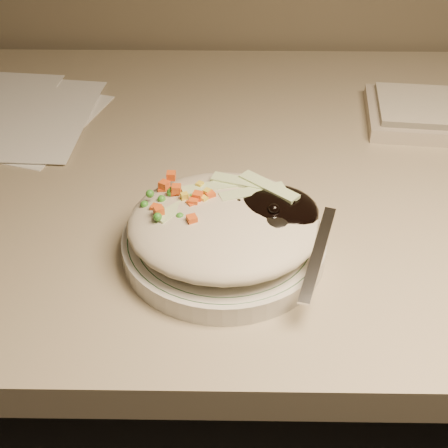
{
  "coord_description": "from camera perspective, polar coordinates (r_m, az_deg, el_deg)",
  "views": [
    {
      "loc": [
        -0.04,
        0.71,
        1.16
      ],
      "look_at": [
        -0.04,
        1.2,
        0.78
      ],
      "focal_mm": 50.0,
      "sensor_mm": 36.0,
      "label": 1
    }
  ],
  "objects": [
    {
      "name": "plate",
      "position": [
        0.64,
        -0.0,
        -1.84
      ],
      "size": [
        0.21,
        0.21,
        0.02
      ],
      "primitive_type": "cylinder",
      "color": "silver",
      "rests_on": "desk"
    },
    {
      "name": "desk",
      "position": [
        0.91,
        2.95,
        -4.94
      ],
      "size": [
        1.4,
        0.7,
        0.74
      ],
      "color": "gray",
      "rests_on": "ground"
    },
    {
      "name": "meal",
      "position": [
        0.62,
        0.41,
        0.37
      ],
      "size": [
        0.21,
        0.19,
        0.05
      ],
      "color": "#AEA38D",
      "rests_on": "plate"
    },
    {
      "name": "plate_rim",
      "position": [
        0.63,
        -0.0,
        -1.14
      ],
      "size": [
        0.2,
        0.2,
        0.0
      ],
      "color": "#144723",
      "rests_on": "plate"
    }
  ]
}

